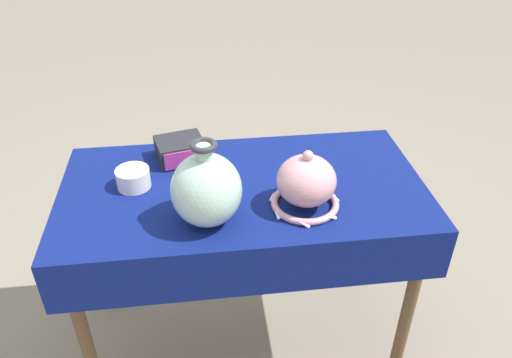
{
  "coord_description": "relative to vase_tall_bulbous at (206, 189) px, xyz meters",
  "views": [
    {
      "loc": [
        -0.13,
        -1.36,
        1.72
      ],
      "look_at": [
        0.03,
        -0.12,
        0.88
      ],
      "focal_mm": 35.0,
      "sensor_mm": 36.0,
      "label": 1
    }
  ],
  "objects": [
    {
      "name": "ground_plane",
      "position": [
        0.12,
        0.17,
        -0.89
      ],
      "size": [
        14.0,
        14.0,
        0.0
      ],
      "primitive_type": "plane",
      "color": "gray"
    },
    {
      "name": "display_table",
      "position": [
        0.12,
        0.16,
        -0.2
      ],
      "size": [
        1.21,
        0.63,
        0.78
      ],
      "color": "brown",
      "rests_on": "ground_plane"
    },
    {
      "name": "vase_tall_bulbous",
      "position": [
        0.0,
        0.0,
        0.0
      ],
      "size": [
        0.21,
        0.21,
        0.27
      ],
      "color": "#A8CCB7",
      "rests_on": "display_table"
    },
    {
      "name": "vase_dome_bell",
      "position": [
        0.3,
        0.04,
        -0.03
      ],
      "size": [
        0.22,
        0.23,
        0.2
      ],
      "color": "#D19399",
      "rests_on": "display_table"
    },
    {
      "name": "mosaic_tile_box",
      "position": [
        -0.08,
        0.37,
        -0.08
      ],
      "size": [
        0.19,
        0.17,
        0.08
      ],
      "rotation": [
        0.0,
        0.0,
        0.23
      ],
      "color": "#232328",
      "rests_on": "display_table"
    },
    {
      "name": "bowl_shallow_porcelain",
      "position": [
        0.01,
        0.19,
        -0.09
      ],
      "size": [
        0.12,
        0.12,
        0.05
      ],
      "primitive_type": "ellipsoid",
      "color": "white",
      "rests_on": "display_table"
    },
    {
      "name": "pot_squat_ivory",
      "position": [
        -0.24,
        0.21,
        -0.08
      ],
      "size": [
        0.11,
        0.11,
        0.06
      ],
      "primitive_type": "cylinder",
      "color": "white",
      "rests_on": "display_table"
    }
  ]
}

